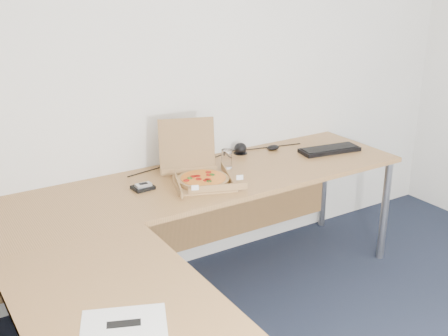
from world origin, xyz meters
TOP-DOWN VIEW (x-y plane):
  - desk at (-0.82, 0.97)m, footprint 2.50×2.20m
  - pizza_box at (-0.55, 1.36)m, footprint 0.32×0.38m
  - drinking_glass at (-0.30, 1.48)m, footprint 0.07×0.07m
  - keyboard at (0.44, 1.39)m, footprint 0.42×0.21m
  - mouse at (0.14, 1.61)m, footprint 0.10×0.07m
  - wallet at (-0.88, 1.44)m, footprint 0.12×0.10m
  - phone at (-0.88, 1.43)m, footprint 0.09×0.05m
  - paper_sheet at (-1.43, 0.35)m, footprint 0.35×0.30m
  - dome_speaker at (-0.08, 1.67)m, footprint 0.09×0.09m
  - cable_bundle at (-0.27, 1.68)m, footprint 0.61×0.12m

SIDE VIEW (x-z plane):
  - desk at x=-0.82m, z-range 0.34..1.07m
  - paper_sheet at x=-1.43m, z-range 0.73..0.73m
  - cable_bundle at x=-0.27m, z-range 0.73..0.74m
  - wallet at x=-0.88m, z-range 0.73..0.75m
  - keyboard at x=0.44m, z-range 0.73..0.76m
  - mouse at x=0.14m, z-range 0.73..0.76m
  - phone at x=-0.88m, z-range 0.75..0.76m
  - dome_speaker at x=-0.08m, z-range 0.73..0.81m
  - pizza_box at x=-0.55m, z-range 0.60..0.94m
  - drinking_glass at x=-0.30m, z-range 0.73..0.85m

